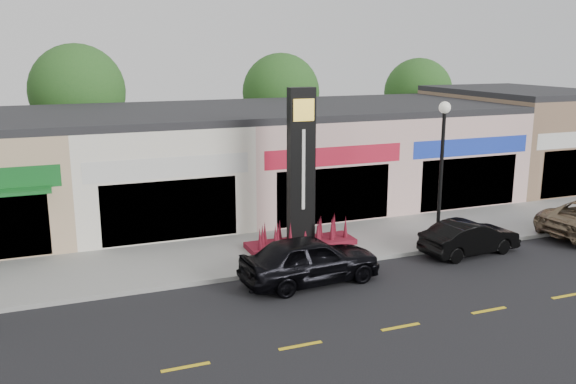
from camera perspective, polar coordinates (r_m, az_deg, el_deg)
name	(u,v)px	position (r m, az deg, el deg)	size (l,w,h in m)	color
ground	(263,302)	(18.79, -2.40, -10.26)	(120.00, 120.00, 0.00)	black
sidewalk	(224,256)	(22.65, -6.01, -5.96)	(52.00, 4.30, 0.15)	gray
curb	(242,276)	(20.62, -4.32, -7.88)	(52.00, 0.20, 0.15)	gray
shop_cream	(149,164)	(28.55, -12.87, 2.61)	(7.00, 10.01, 4.80)	silver
shop_pink_w	(291,154)	(30.34, 0.31, 3.56)	(7.00, 10.01, 4.80)	beige
shop_pink_e	(412,146)	(33.53, 11.53, 4.21)	(7.00, 10.01, 4.80)	beige
shop_tan	(516,135)	(37.74, 20.56, 5.00)	(7.00, 10.01, 5.30)	#87664F
tree_rear_west	(78,92)	(35.93, -19.09, 8.88)	(5.20, 5.20, 7.83)	#382619
tree_rear_mid	(281,92)	(38.39, -0.66, 9.32)	(4.80, 4.80, 7.29)	#382619
tree_rear_east	(418,92)	(42.97, 12.08, 9.10)	(4.60, 4.60, 6.94)	#382619
lamp_east_near	(442,159)	(23.54, 14.19, 3.00)	(0.44, 0.44, 5.47)	black
pylon_sign	(301,192)	(22.83, 1.23, 0.02)	(4.20, 1.30, 6.00)	#510E17
car_black_sedan	(310,259)	(20.01, 2.08, -6.33)	(4.66, 1.88, 1.59)	black
car_black_conv	(470,237)	(23.76, 16.64, -4.10)	(3.89, 1.36, 1.28)	black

